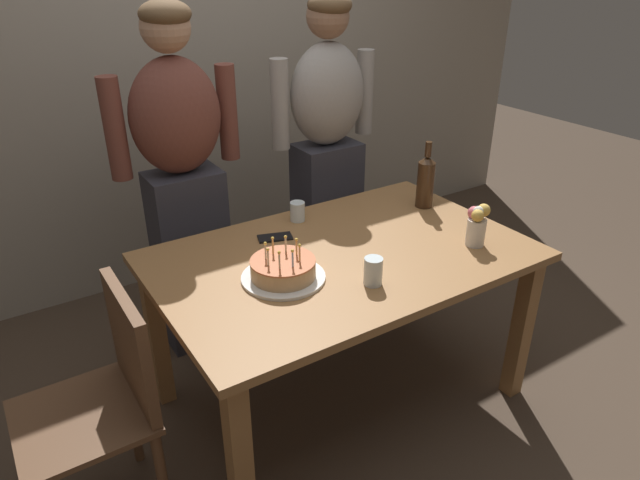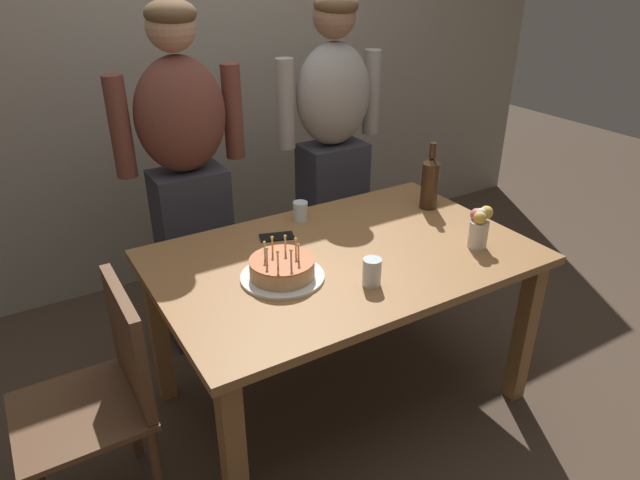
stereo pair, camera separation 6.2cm
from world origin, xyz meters
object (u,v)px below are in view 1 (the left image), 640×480
object	(u,v)px
birthday_cake	(283,270)
wine_bottle	(426,181)
person_woman_cardigan	(327,152)
cell_phone	(275,237)
water_glass_near	(373,271)
flower_vase	(477,224)
dining_chair	(108,394)
water_glass_far	(297,211)
person_man_bearded	(183,182)

from	to	relation	value
birthday_cake	wine_bottle	xyz separation A→B (m)	(0.90, 0.23, 0.09)
person_woman_cardigan	birthday_cake	bearing A→B (deg)	48.17
wine_bottle	cell_phone	size ratio (longest dim) A/B	2.20
water_glass_near	flower_vase	bearing A→B (deg)	2.20
person_woman_cardigan	dining_chair	world-z (taller)	person_woman_cardigan
cell_phone	flower_vase	size ratio (longest dim) A/B	0.81
water_glass_far	flower_vase	distance (m)	0.78
person_man_bearded	birthday_cake	bearing A→B (deg)	94.56
person_man_bearded	water_glass_near	bearing A→B (deg)	107.39
person_woman_cardigan	water_glass_far	bearing A→B (deg)	43.62
cell_phone	person_man_bearded	bearing A→B (deg)	129.34
wine_bottle	person_woman_cardigan	bearing A→B (deg)	105.33
cell_phone	person_woman_cardigan	size ratio (longest dim) A/B	0.09
person_woman_cardigan	wine_bottle	bearing A→B (deg)	105.33
birthday_cake	cell_phone	size ratio (longest dim) A/B	2.18
wine_bottle	person_man_bearded	world-z (taller)	person_man_bearded
wine_bottle	dining_chair	size ratio (longest dim) A/B	0.36
water_glass_far	wine_bottle	size ratio (longest dim) A/B	0.28
birthday_cake	person_man_bearded	xyz separation A→B (m)	(-0.07, 0.82, 0.10)
water_glass_near	cell_phone	size ratio (longest dim) A/B	0.73
dining_chair	wine_bottle	bearing A→B (deg)	98.36
cell_phone	flower_vase	bearing A→B (deg)	-18.88
water_glass_far	wine_bottle	xyz separation A→B (m)	(0.59, -0.19, 0.09)
water_glass_far	person_man_bearded	xyz separation A→B (m)	(-0.37, 0.41, 0.09)
flower_vase	person_woman_cardigan	distance (m)	1.01
wine_bottle	water_glass_far	bearing A→B (deg)	162.36
birthday_cake	wine_bottle	bearing A→B (deg)	14.25
wine_bottle	cell_phone	world-z (taller)	wine_bottle
flower_vase	person_woman_cardigan	world-z (taller)	person_woman_cardigan
water_glass_far	cell_phone	size ratio (longest dim) A/B	0.61
water_glass_near	person_man_bearded	world-z (taller)	person_man_bearded
birthday_cake	wine_bottle	distance (m)	0.93
person_woman_cardigan	dining_chair	bearing A→B (deg)	30.26
birthday_cake	person_man_bearded	bearing A→B (deg)	94.56
birthday_cake	water_glass_far	distance (m)	0.52
flower_vase	water_glass_near	bearing A→B (deg)	-177.80
person_man_bearded	flower_vase	bearing A→B (deg)	130.78
wine_bottle	person_woman_cardigan	distance (m)	0.61
birthday_cake	water_glass_near	world-z (taller)	birthday_cake
water_glass_far	cell_phone	xyz separation A→B (m)	(-0.17, -0.10, -0.04)
birthday_cake	wine_bottle	world-z (taller)	wine_bottle
wine_bottle	water_glass_near	bearing A→B (deg)	-145.74
water_glass_far	person_man_bearded	size ratio (longest dim) A/B	0.05
water_glass_far	cell_phone	world-z (taller)	water_glass_far
cell_phone	person_man_bearded	world-z (taller)	person_man_bearded
birthday_cake	person_woman_cardigan	xyz separation A→B (m)	(0.73, 0.82, 0.10)
water_glass_near	wine_bottle	bearing A→B (deg)	34.26
water_glass_far	wine_bottle	distance (m)	0.62
water_glass_near	water_glass_far	distance (m)	0.63
water_glass_far	cell_phone	distance (m)	0.21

